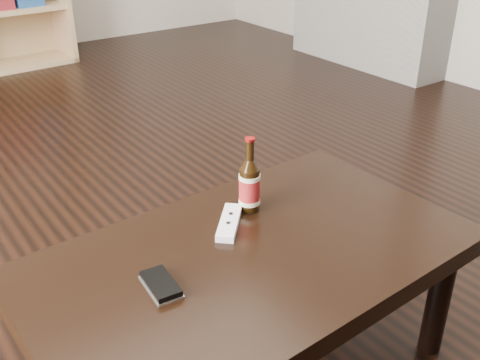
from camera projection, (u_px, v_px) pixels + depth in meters
floor at (152, 247)px, 2.00m from camera, size 5.00×6.00×0.01m
coffee_table at (251, 269)px, 1.32m from camera, size 1.06×0.65×0.39m
beer_bottle at (250, 185)px, 1.43m from camera, size 0.07×0.07×0.20m
phone at (161, 285)px, 1.17m from camera, size 0.07×0.12×0.02m
remote at (229, 222)px, 1.39m from camera, size 0.14×0.15×0.02m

